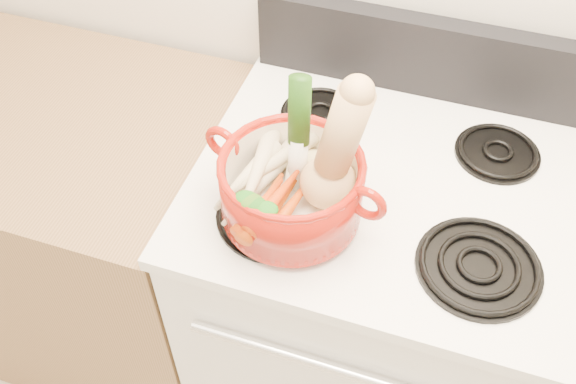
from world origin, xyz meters
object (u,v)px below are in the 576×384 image
(squash, at_px, (345,152))
(stove_body, at_px, (369,310))
(dutch_oven, at_px, (292,188))
(leek, at_px, (298,134))

(squash, bearing_deg, stove_body, 57.10)
(dutch_oven, distance_m, squash, 0.13)
(stove_body, distance_m, leek, 0.69)
(stove_body, distance_m, squash, 0.68)
(dutch_oven, bearing_deg, squash, 28.18)
(stove_body, height_order, squash, squash)
(squash, height_order, leek, squash)
(stove_body, xyz_separation_m, squash, (-0.07, -0.13, 0.67))
(stove_body, relative_size, dutch_oven, 3.56)
(dutch_oven, xyz_separation_m, squash, (0.09, 0.03, 0.10))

